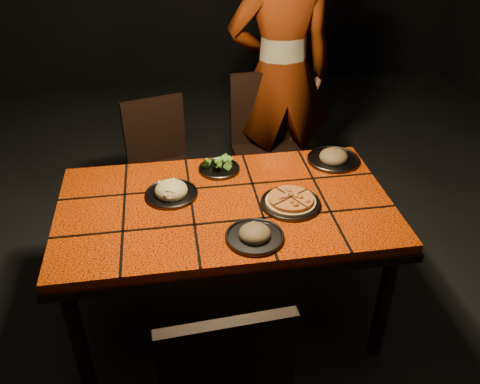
{
  "coord_description": "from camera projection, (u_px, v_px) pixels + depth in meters",
  "views": [
    {
      "loc": [
        -0.24,
        -2.0,
        2.14
      ],
      "look_at": [
        0.07,
        -0.02,
        0.82
      ],
      "focal_mm": 38.0,
      "sensor_mm": 36.0,
      "label": 1
    }
  ],
  "objects": [
    {
      "name": "plate_pizza",
      "position": [
        291.0,
        202.0,
        2.42
      ],
      "size": [
        0.33,
        0.33,
        0.04
      ],
      "color": "#39393E",
      "rests_on": "dining_table"
    },
    {
      "name": "plate_mushroom_a",
      "position": [
        255.0,
        234.0,
        2.21
      ],
      "size": [
        0.26,
        0.26,
        0.09
      ],
      "color": "#39393E",
      "rests_on": "dining_table"
    },
    {
      "name": "plate_pasta",
      "position": [
        171.0,
        192.0,
        2.49
      ],
      "size": [
        0.26,
        0.26,
        0.09
      ],
      "color": "#39393E",
      "rests_on": "dining_table"
    },
    {
      "name": "chair_near",
      "position": [
        223.0,
        380.0,
        1.83
      ],
      "size": [
        0.47,
        0.47,
        0.98
      ],
      "rotation": [
        0.0,
        0.0,
        3.21
      ],
      "color": "black",
      "rests_on": "ground"
    },
    {
      "name": "room_shell",
      "position": [
        222.0,
        49.0,
        2.03
      ],
      "size": [
        6.04,
        7.04,
        3.08
      ],
      "color": "black",
      "rests_on": "ground"
    },
    {
      "name": "plate_mushroom_b",
      "position": [
        334.0,
        157.0,
        2.77
      ],
      "size": [
        0.29,
        0.29,
        0.09
      ],
      "color": "#39393E",
      "rests_on": "dining_table"
    },
    {
      "name": "chair_far_right",
      "position": [
        267.0,
        139.0,
        3.39
      ],
      "size": [
        0.47,
        0.47,
        0.99
      ],
      "rotation": [
        0.0,
        0.0,
        0.06
      ],
      "color": "black",
      "rests_on": "ground"
    },
    {
      "name": "diner",
      "position": [
        281.0,
        74.0,
        3.32
      ],
      "size": [
        0.71,
        0.47,
        1.91
      ],
      "primitive_type": "imported",
      "rotation": [
        0.0,
        0.0,
        3.12
      ],
      "color": "brown",
      "rests_on": "ground"
    },
    {
      "name": "plate_salad",
      "position": [
        219.0,
        166.0,
        2.69
      ],
      "size": [
        0.22,
        0.22,
        0.07
      ],
      "color": "#39393E",
      "rests_on": "dining_table"
    },
    {
      "name": "chair_far_left",
      "position": [
        161.0,
        158.0,
        3.3
      ],
      "size": [
        0.49,
        0.49,
        0.89
      ],
      "rotation": [
        0.0,
        0.0,
        0.26
      ],
      "color": "black",
      "rests_on": "ground"
    },
    {
      "name": "dining_table",
      "position": [
        225.0,
        216.0,
        2.49
      ],
      "size": [
        1.62,
        0.92,
        0.75
      ],
      "color": "#D93D06",
      "rests_on": "ground"
    }
  ]
}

